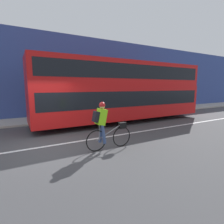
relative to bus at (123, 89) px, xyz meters
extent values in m
plane|color=#424244|center=(-4.88, -2.67, -2.06)|extent=(80.00, 80.00, 0.00)
cube|color=silver|center=(-4.88, -2.56, -2.05)|extent=(50.00, 0.14, 0.01)
cube|color=#A8A399|center=(-4.88, 2.80, -2.00)|extent=(60.00, 2.51, 0.11)
cube|color=#33478C|center=(-4.88, 4.21, 0.96)|extent=(60.00, 0.30, 6.02)
cylinder|color=black|center=(3.39, 0.00, -1.54)|extent=(1.02, 0.30, 1.02)
cylinder|color=black|center=(-3.39, 0.00, -1.54)|extent=(1.02, 0.30, 1.02)
cube|color=red|center=(0.00, 0.00, -0.77)|extent=(10.92, 2.42, 1.96)
cube|color=black|center=(0.00, 0.00, -0.53)|extent=(10.49, 2.44, 0.86)
cube|color=red|center=(0.00, 0.00, 0.92)|extent=(10.92, 2.32, 1.42)
cube|color=black|center=(0.00, 0.00, 0.99)|extent=(10.49, 2.34, 0.80)
torus|color=black|center=(-2.60, -3.92, -1.68)|extent=(0.75, 0.04, 0.75)
torus|color=black|center=(-3.63, -3.92, -1.68)|extent=(0.75, 0.04, 0.75)
cylinder|color=slate|center=(-3.12, -3.92, -1.44)|extent=(1.04, 0.03, 0.51)
cylinder|color=slate|center=(-3.51, -3.92, -1.41)|extent=(0.03, 0.03, 0.55)
cube|color=black|center=(-2.57, -3.92, -1.26)|extent=(0.26, 0.16, 0.22)
cube|color=#8CE019|center=(-3.44, -3.92, -0.86)|extent=(0.37, 0.32, 0.58)
cube|color=black|center=(-3.64, -3.92, -0.84)|extent=(0.21, 0.26, 0.38)
cylinder|color=#384C7A|center=(-3.40, -3.83, -1.46)|extent=(0.22, 0.11, 0.67)
cylinder|color=#384C7A|center=(-3.40, -4.01, -1.46)|extent=(0.20, 0.11, 0.67)
sphere|color=tan|center=(-3.40, -3.92, -0.51)|extent=(0.19, 0.19, 0.19)
sphere|color=red|center=(-3.40, -3.92, -0.46)|extent=(0.21, 0.21, 0.21)
cylinder|color=#262628|center=(-1.01, 2.67, -1.48)|extent=(0.44, 0.44, 0.93)
camera|label=1|loc=(-5.98, -9.21, 0.16)|focal=28.00mm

